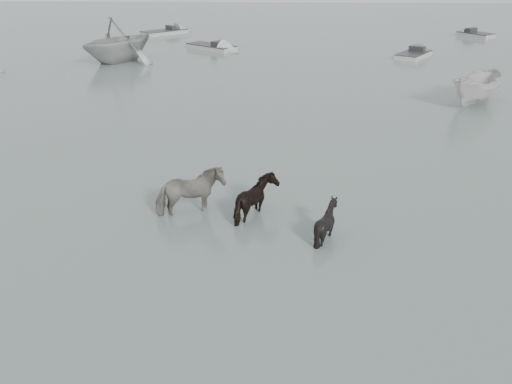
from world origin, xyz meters
TOP-DOWN VIEW (x-y plane):
  - ground at (0.00, 0.00)m, footprint 140.00×140.00m
  - pony_pinto at (-0.21, 0.78)m, footprint 2.32×1.71m
  - pony_dark at (1.88, 0.66)m, footprint 1.40×1.62m
  - pony_black at (3.91, -0.63)m, footprint 1.59×1.52m
  - rowboat_trail at (-8.80, 25.51)m, footprint 7.83×8.06m
  - boat_small at (12.97, 14.65)m, footprint 4.28×4.69m
  - skiff_port at (12.60, 27.80)m, footprint 4.04×5.07m
  - skiff_mid at (-2.74, 30.73)m, footprint 5.57×4.83m
  - skiff_star at (20.42, 38.14)m, footprint 3.90×4.26m
  - skiff_far at (-7.97, 38.72)m, footprint 5.49×5.22m

SIDE VIEW (x-z plane):
  - ground at x=0.00m, z-range 0.00..0.00m
  - skiff_port at x=12.60m, z-range 0.00..0.75m
  - skiff_mid at x=-2.74m, z-range 0.00..0.75m
  - skiff_star at x=20.42m, z-range 0.00..0.75m
  - skiff_far at x=-7.97m, z-range 0.00..0.75m
  - pony_black at x=3.91m, z-range 0.00..1.37m
  - pony_dark at x=1.88m, z-range 0.00..1.57m
  - pony_pinto at x=-0.21m, z-range 0.00..1.78m
  - boat_small at x=12.97m, z-range 0.00..1.79m
  - rowboat_trail at x=-8.80m, z-range 0.00..3.24m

